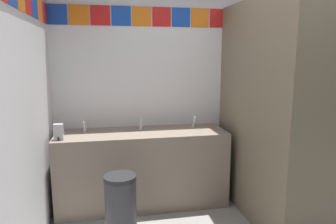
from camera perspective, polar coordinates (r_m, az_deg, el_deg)
wall_back at (r=3.82m, az=7.19°, el=6.66°), size 3.63×0.09×2.83m
vanity_counter at (r=3.52m, az=-4.76°, el=-10.05°), size 1.85×0.59×0.84m
faucet_left at (r=3.47m, az=-15.20°, el=-2.81°), size 0.04×0.10×0.14m
faucet_center at (r=3.48m, az=-5.03°, el=-2.46°), size 0.04×0.10×0.14m
faucet_right at (r=3.59m, az=4.79°, el=-2.05°), size 0.04×0.10×0.14m
soap_dispenser at (r=3.23m, az=-19.58°, el=-3.50°), size 0.09×0.09×0.16m
stall_divider at (r=3.03m, az=19.52°, el=-0.77°), size 0.92×1.52×2.21m
toilet at (r=3.98m, az=19.10°, el=-10.15°), size 0.39×0.49×0.74m
trash_bin at (r=2.93m, az=-8.72°, el=-17.12°), size 0.29×0.29×0.62m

